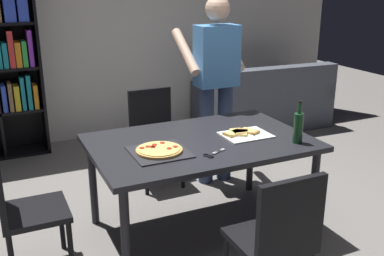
% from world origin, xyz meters
% --- Properties ---
extents(ground_plane, '(12.00, 12.00, 0.00)m').
position_xyz_m(ground_plane, '(0.00, 0.00, 0.00)').
color(ground_plane, gray).
extents(back_wall, '(6.40, 0.10, 2.80)m').
position_xyz_m(back_wall, '(0.00, 2.60, 1.40)').
color(back_wall, silver).
rests_on(back_wall, ground_plane).
extents(dining_table, '(1.62, 1.05, 0.75)m').
position_xyz_m(dining_table, '(0.00, 0.00, 0.68)').
color(dining_table, '#232328').
rests_on(dining_table, ground_plane).
extents(chair_near_camera, '(0.42, 0.42, 0.90)m').
position_xyz_m(chair_near_camera, '(-0.00, -1.01, 0.51)').
color(chair_near_camera, black).
rests_on(chair_near_camera, ground_plane).
extents(chair_far_side, '(0.42, 0.42, 0.90)m').
position_xyz_m(chair_far_side, '(0.00, 1.01, 0.51)').
color(chair_far_side, black).
rests_on(chair_far_side, ground_plane).
extents(chair_left_end, '(0.42, 0.42, 0.90)m').
position_xyz_m(chair_left_end, '(-1.29, 0.00, 0.51)').
color(chair_left_end, black).
rests_on(chair_left_end, ground_plane).
extents(couch, '(1.74, 0.93, 0.85)m').
position_xyz_m(couch, '(1.90, 1.99, 0.30)').
color(couch, '#4C515B').
rests_on(couch, ground_plane).
extents(person_serving_pizza, '(0.55, 0.54, 1.75)m').
position_xyz_m(person_serving_pizza, '(0.53, 0.79, 1.00)').
color(person_serving_pizza, '#38476B').
rests_on(person_serving_pizza, ground_plane).
extents(pepperoni_pizza_on_tray, '(0.38, 0.38, 0.04)m').
position_xyz_m(pepperoni_pizza_on_tray, '(-0.37, -0.11, 0.77)').
color(pepperoni_pizza_on_tray, '#2D2D33').
rests_on(pepperoni_pizza_on_tray, dining_table).
extents(pizza_slices_on_towel, '(0.36, 0.28, 0.03)m').
position_xyz_m(pizza_slices_on_towel, '(0.35, -0.03, 0.76)').
color(pizza_slices_on_towel, white).
rests_on(pizza_slices_on_towel, dining_table).
extents(wine_bottle, '(0.07, 0.07, 0.32)m').
position_xyz_m(wine_bottle, '(0.62, -0.34, 0.87)').
color(wine_bottle, '#194723').
rests_on(wine_bottle, dining_table).
extents(kitchen_scissors, '(0.20, 0.13, 0.01)m').
position_xyz_m(kitchen_scissors, '(-0.06, -0.30, 0.76)').
color(kitchen_scissors, silver).
rests_on(kitchen_scissors, dining_table).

